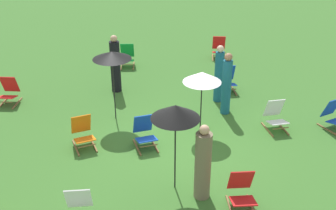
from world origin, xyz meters
name	(u,v)px	position (x,y,z in m)	size (l,w,h in m)	color
ground_plane	(177,144)	(0.00, 0.00, 0.00)	(40.00, 40.00, 0.00)	#386B28
deckchair_0	(9,92)	(-4.44, 3.22, 0.37)	(0.65, 0.85, 0.83)	olive
deckchair_1	(276,116)	(2.72, 0.26, 0.37)	(0.49, 0.77, 0.83)	olive
deckchair_2	(145,133)	(-0.80, 0.08, 0.37)	(0.56, 0.81, 0.83)	olive
deckchair_3	(219,48)	(2.87, 5.76, 0.37)	(0.66, 0.86, 0.83)	olive
deckchair_5	(127,56)	(-0.65, 5.56, 0.37)	(0.60, 0.83, 0.83)	olive
deckchair_8	(227,80)	(2.24, 2.82, 0.37)	(0.56, 0.81, 0.83)	olive
deckchair_9	(334,116)	(4.27, -0.01, 0.37)	(0.68, 0.87, 0.83)	olive
deckchair_10	(83,133)	(-2.30, 0.36, 0.37)	(0.62, 0.84, 0.83)	olive
deckchair_11	(242,192)	(0.75, -2.55, 0.37)	(0.56, 0.81, 0.83)	olive
umbrella_0	(175,112)	(-0.42, -1.68, 1.82)	(0.99, 0.99, 1.97)	black
umbrella_1	(112,56)	(-1.41, 1.63, 1.87)	(1.03, 1.03, 1.98)	black
umbrella_2	(202,77)	(0.74, 0.54, 1.54)	(0.98, 0.98, 1.68)	black
person_0	(115,65)	(-1.22, 3.49, 0.87)	(0.36, 0.36, 1.83)	black
person_1	(227,85)	(1.70, 1.38, 0.88)	(0.37, 0.37, 1.81)	#195972
person_2	(203,164)	(0.07, -2.07, 0.79)	(0.45, 0.45, 1.69)	#72664C
person_3	(219,75)	(1.73, 2.18, 0.85)	(0.35, 0.35, 1.76)	#195972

